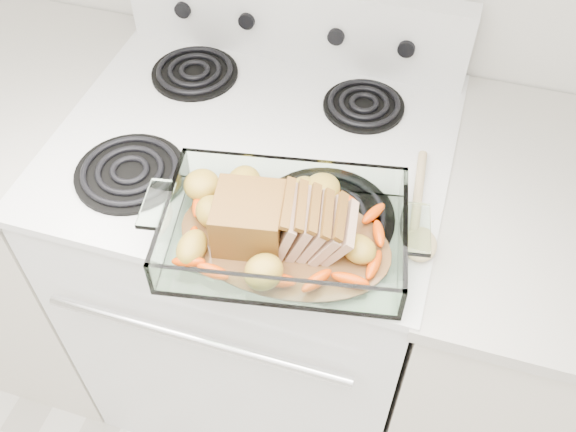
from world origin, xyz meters
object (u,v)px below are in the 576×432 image
(counter_right, at_px, (528,342))
(electric_range, at_px, (260,271))
(counter_left, at_px, (31,217))
(pork_roast, at_px, (271,220))
(baking_dish, at_px, (285,235))

(counter_right, bearing_deg, electric_range, 179.90)
(counter_left, bearing_deg, pork_roast, -16.93)
(electric_range, bearing_deg, counter_right, -0.10)
(counter_left, distance_m, counter_right, 1.33)
(electric_range, relative_size, baking_dish, 2.79)
(counter_left, height_order, counter_right, same)
(electric_range, xyz_separation_m, counter_left, (-0.67, -0.00, -0.02))
(pork_roast, bearing_deg, electric_range, 130.69)
(baking_dish, height_order, pork_roast, pork_roast)
(baking_dish, bearing_deg, counter_right, 14.52)
(electric_range, relative_size, counter_right, 1.20)
(counter_left, distance_m, baking_dish, 0.98)
(counter_right, bearing_deg, counter_left, 180.00)
(counter_left, height_order, baking_dish, baking_dish)
(pork_roast, bearing_deg, counter_left, 177.68)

